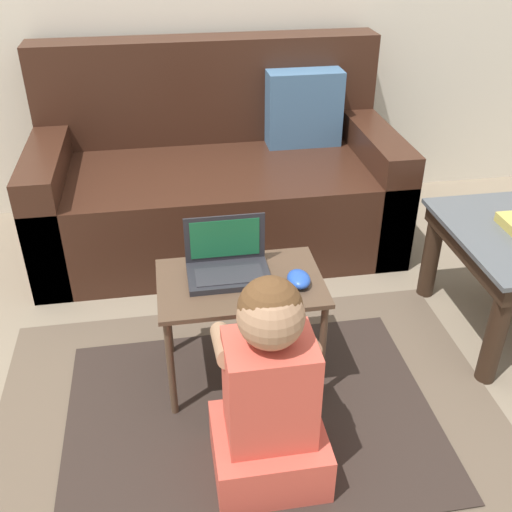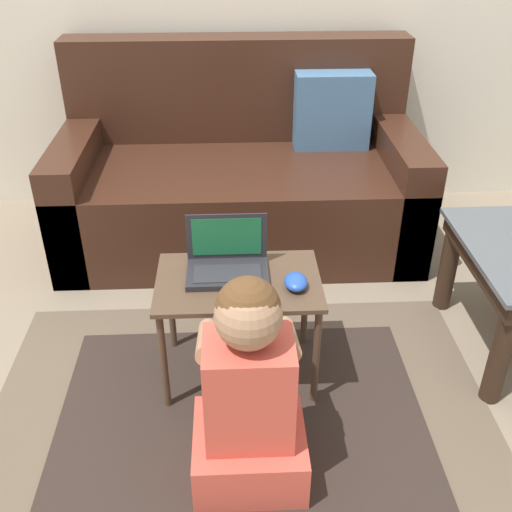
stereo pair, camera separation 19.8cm
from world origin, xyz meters
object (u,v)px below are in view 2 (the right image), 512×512
couch (241,178)px  laptop (227,264)px  person_seated (249,396)px  computer_mouse (296,282)px  laptop_desk (239,293)px

couch → laptop: (-0.07, -1.00, 0.14)m
person_seated → computer_mouse: bearing=66.4°
couch → laptop: bearing=-94.0°
laptop_desk → couch: bearing=88.1°
couch → laptop: size_ratio=6.15×
couch → laptop_desk: bearing=-91.9°
couch → person_seated: bearing=-90.6°
couch → computer_mouse: size_ratio=16.31×
laptop_desk → person_seated: 0.43m
computer_mouse → laptop_desk: bearing=164.7°
person_seated → laptop: bearing=96.5°
laptop → person_seated: size_ratio=0.39×
couch → laptop_desk: 1.04m
laptop_desk → person_seated: bearing=-87.5°
computer_mouse → person_seated: size_ratio=0.15×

